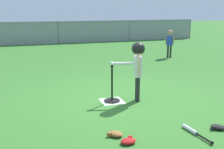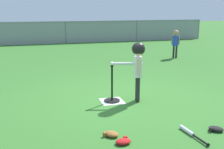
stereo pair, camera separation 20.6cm
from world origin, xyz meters
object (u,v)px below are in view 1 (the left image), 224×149
Objects in this scene: batting_tee at (112,95)px; glove_tossed_aside at (128,141)px; batter_child at (138,60)px; fielder_deep_left at (170,40)px; glove_near_bats at (218,127)px; baseball_on_tee at (112,64)px; glove_by_plate at (115,134)px; spare_bat_silver at (193,131)px.

glove_tossed_aside is at bearing -101.07° from batting_tee.
fielder_deep_left is (3.12, 4.19, -0.18)m from batter_child.
glove_near_bats is (0.65, -1.62, -0.81)m from batter_child.
fielder_deep_left is 7.06m from glove_tossed_aside.
baseball_on_tee is 0.27× the size of glove_near_bats.
glove_near_bats is at bearing -9.76° from glove_by_plate.
batting_tee is at bearing 73.50° from glove_by_plate.
batting_tee is at bearing -172.87° from baseball_on_tee.
spare_bat_silver is 0.44m from glove_near_bats.
glove_tossed_aside reaches higher than spare_bat_silver.
glove_tossed_aside is at bearing -179.88° from spare_bat_silver.
baseball_on_tee is at bearing 165.06° from batter_child.
glove_by_plate is at bearing 166.92° from spare_bat_silver.
glove_near_bats and glove_tossed_aside have the same top height.
batting_tee is 1.55m from glove_by_plate.
glove_by_plate is (-4.05, -5.55, -0.63)m from fielder_deep_left.
baseball_on_tee is (0.00, 0.00, 0.65)m from batting_tee.
baseball_on_tee reaches higher than glove_by_plate.
baseball_on_tee is at bearing 122.81° from glove_near_bats.
batter_child is (0.48, -0.13, 0.72)m from batting_tee.
glove_tossed_aside is (-0.34, -1.75, -0.09)m from batting_tee.
spare_bat_silver is 2.38× the size of glove_near_bats.
glove_tossed_aside is at bearing -117.00° from batter_child.
batting_tee is 1.14× the size of spare_bat_silver.
fielder_deep_left is at bearing 66.94° from glove_near_bats.
glove_near_bats is (-2.48, -5.82, -0.63)m from fielder_deep_left.
batter_child is 4.39× the size of glove_near_bats.
glove_by_plate is at bearing 110.29° from glove_tossed_aside.
batter_child is 1.14× the size of fielder_deep_left.
glove_tossed_aside is at bearing -124.19° from fielder_deep_left.
glove_by_plate is at bearing -124.25° from batter_child.
glove_tossed_aside is at bearing -101.07° from baseball_on_tee.
spare_bat_silver is (-2.92, -5.81, -0.64)m from fielder_deep_left.
glove_near_bats is 1.47m from glove_tossed_aside.
baseball_on_tee is at bearing 78.93° from glove_tossed_aside.
batter_child is 1.85× the size of spare_bat_silver.
glove_tossed_aside is (-3.95, -5.81, -0.63)m from fielder_deep_left.
glove_tossed_aside is (-1.47, 0.01, 0.00)m from glove_near_bats.
batter_child is at bearing 63.00° from glove_tossed_aside.
baseball_on_tee is at bearing 73.50° from glove_by_plate.
spare_bat_silver is at bearing -68.49° from baseball_on_tee.
glove_near_bats is at bearing -57.19° from baseball_on_tee.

